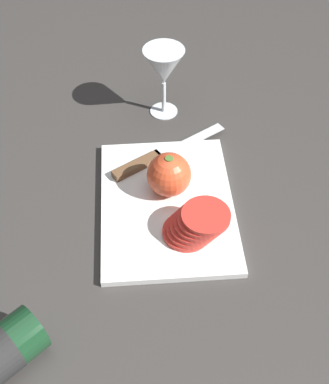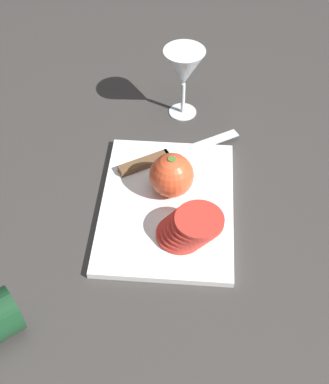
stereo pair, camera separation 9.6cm
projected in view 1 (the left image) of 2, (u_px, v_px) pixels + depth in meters
ground_plane at (166, 200)px, 1.01m from camera, size 3.00×3.00×0.00m
cutting_board at (164, 205)px, 0.99m from camera, size 0.33×0.24×0.01m
wine_glass at (164, 69)px, 1.10m from camera, size 0.09×0.09×0.16m
whole_tomato at (169, 175)px, 0.98m from camera, size 0.08×0.08×0.08m
knife at (148, 160)px, 1.05m from camera, size 0.16×0.24×0.01m
tomato_slice_stack_near at (196, 224)px, 0.92m from camera, size 0.09×0.12×0.05m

